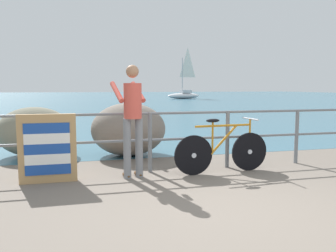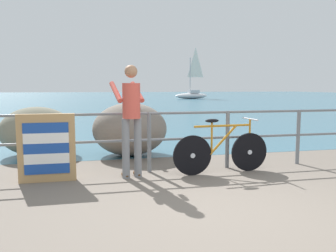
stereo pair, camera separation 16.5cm
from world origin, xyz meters
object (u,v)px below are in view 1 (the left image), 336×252
(seagull, at_px, (131,96))
(sailboat, at_px, (184,93))
(folded_deckchair_stack, at_px, (48,149))
(breakwater_boulder_left, at_px, (35,132))
(breakwater_boulder_main, at_px, (129,129))
(bicycle, at_px, (222,150))
(person_at_railing, at_px, (132,116))

(seagull, relative_size, sailboat, 0.05)
(folded_deckchair_stack, distance_m, breakwater_boulder_left, 2.27)
(folded_deckchair_stack, height_order, seagull, seagull)
(breakwater_boulder_main, distance_m, sailboat, 34.87)
(folded_deckchair_stack, distance_m, sailboat, 37.06)
(breakwater_boulder_left, bearing_deg, seagull, -15.38)
(bicycle, bearing_deg, folded_deckchair_stack, 174.28)
(seagull, bearing_deg, sailboat, 163.80)
(bicycle, relative_size, breakwater_boulder_left, 1.11)
(bicycle, height_order, sailboat, sailboat)
(bicycle, height_order, breakwater_boulder_left, breakwater_boulder_left)
(breakwater_boulder_left, xyz_separation_m, sailboat, (13.23, 32.55, 0.20))
(breakwater_boulder_left, bearing_deg, bicycle, -35.73)
(folded_deckchair_stack, relative_size, sailboat, 0.17)
(seagull, bearing_deg, folded_deckchair_stack, -39.30)
(folded_deckchair_stack, height_order, breakwater_boulder_left, folded_deckchair_stack)
(breakwater_boulder_main, bearing_deg, breakwater_boulder_left, 167.17)
(person_at_railing, distance_m, breakwater_boulder_left, 2.88)
(bicycle, height_order, breakwater_boulder_main, breakwater_boulder_main)
(person_at_railing, xyz_separation_m, breakwater_boulder_left, (-1.73, 2.26, -0.48))
(bicycle, xyz_separation_m, sailboat, (10.00, 34.88, 0.32))
(folded_deckchair_stack, relative_size, seagull, 3.08)
(folded_deckchair_stack, bearing_deg, seagull, 48.09)
(bicycle, bearing_deg, sailboat, 70.25)
(bicycle, xyz_separation_m, breakwater_boulder_left, (-3.23, 2.33, 0.12))
(breakwater_boulder_left, bearing_deg, folded_deckchair_stack, -78.72)
(breakwater_boulder_left, bearing_deg, sailboat, 67.87)
(seagull, xyz_separation_m, sailboat, (11.27, 33.09, -0.54))
(person_at_railing, relative_size, seagull, 5.27)
(person_at_railing, xyz_separation_m, seagull, (0.23, 1.72, 0.25))
(folded_deckchair_stack, relative_size, breakwater_boulder_left, 0.68)
(person_at_railing, xyz_separation_m, sailboat, (11.51, 34.81, -0.28))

